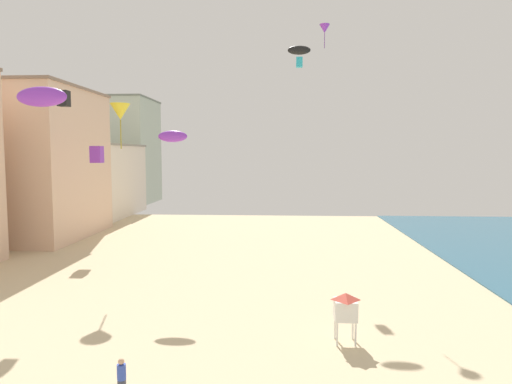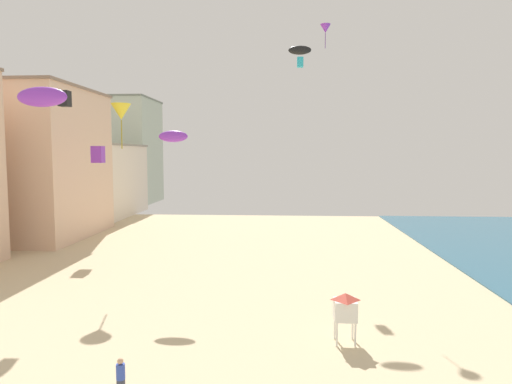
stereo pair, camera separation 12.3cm
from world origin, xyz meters
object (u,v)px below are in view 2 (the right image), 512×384
Objects in this scene: kite_purple_parafoil at (173,136)px; kite_purple_box at (98,154)px; kite_yellow_delta at (121,112)px; kite_black_box at (65,99)px; kite_purple_parafoil_2 at (42,97)px; kite_black_parafoil at (300,50)px; kite_purple_delta at (325,29)px; kite_flyer at (121,376)px; lifeguard_stand at (345,307)px; kite_cyan_box at (300,62)px.

kite_purple_parafoil reaches higher than kite_purple_box.
kite_black_box is at bearing -130.28° from kite_yellow_delta.
kite_purple_parafoil is at bearing 60.18° from kite_purple_parafoil_2.
kite_black_parafoil is 0.67× the size of kite_purple_parafoil_2.
kite_black_parafoil is 3.44m from kite_purple_delta.
kite_flyer is 27.46m from kite_black_parafoil.
kite_purple_box is (-19.38, 6.25, -8.29)m from kite_black_parafoil.
kite_purple_delta is at bearing 13.16° from kite_yellow_delta.
lifeguard_stand is 1.31× the size of kite_purple_delta.
kite_black_box is 21.18m from kite_purple_delta.
lifeguard_stand is 2.29× the size of kite_black_box.
kite_black_parafoil reaches higher than kite_yellow_delta.
kite_purple_box is at bearing 162.14° from kite_black_parafoil.
kite_purple_parafoil is 0.77× the size of kite_purple_parafoil_2.
kite_flyer is at bearing -145.00° from lifeguard_stand.
kite_flyer is 0.47× the size of kite_yellow_delta.
kite_purple_parafoil is 10.02m from kite_purple_parafoil_2.
kite_black_parafoil is 4.05m from kite_cyan_box.
kite_purple_delta reaches higher than kite_flyer.
kite_cyan_box reaches higher than kite_purple_parafoil_2.
kite_purple_delta reaches higher than kite_cyan_box.
kite_purple_parafoil is at bearing 5.13° from kite_black_box.
kite_black_box is at bearing -77.25° from kite_purple_box.
lifeguard_stand is at bearing -82.59° from kite_black_parafoil.
kite_flyer is 1.47× the size of kite_black_box.
lifeguard_stand is at bearing 135.27° from kite_flyer.
kite_flyer is at bearing -83.75° from kite_purple_parafoil.
kite_cyan_box reaches higher than kite_yellow_delta.
kite_purple_parafoil is at bearing -152.68° from kite_black_parafoil.
kite_purple_box is at bearing 173.56° from kite_cyan_box.
kite_purple_delta is 3.80m from kite_cyan_box.
kite_purple_box reaches higher than lifeguard_stand.
kite_purple_delta reaches higher than kite_black_parafoil.
lifeguard_stand is 1.21× the size of kite_purple_parafoil.
kite_purple_parafoil_2 is at bearing -129.39° from kite_cyan_box.
kite_purple_delta is at bearing 29.59° from kite_purple_parafoil.
kite_cyan_box is at bearing 23.45° from kite_yellow_delta.
kite_cyan_box is (0.17, 4.04, -0.14)m from kite_black_parafoil.
kite_yellow_delta is 1.81× the size of kite_purple_delta.
lifeguard_stand is 22.94m from kite_yellow_delta.
kite_yellow_delta reaches higher than lifeguard_stand.
kite_purple_parafoil_2 is at bearing -90.74° from kite_yellow_delta.
kite_purple_delta reaches higher than lifeguard_stand.
kite_purple_box is 12.59m from kite_black_box.
kite_black_parafoil reaches higher than lifeguard_stand.
kite_cyan_box is (-1.73, 18.67, 15.71)m from lifeguard_stand.
lifeguard_stand is 19.23m from kite_purple_parafoil_2.
kite_cyan_box is at bearing 43.25° from kite_purple_parafoil.
kite_purple_parafoil is 14.51m from kite_cyan_box.
kite_purple_box is at bearing 132.99° from kite_purple_parafoil.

